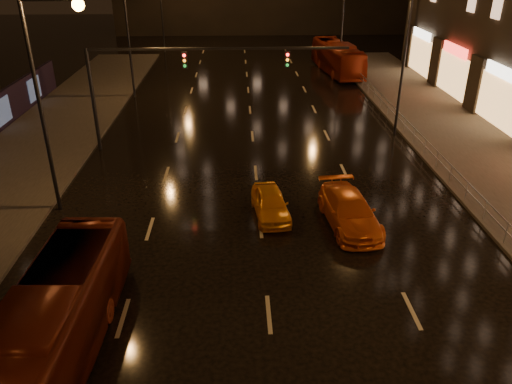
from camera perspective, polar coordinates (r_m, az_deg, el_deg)
The scene contains 9 objects.
ground at distance 31.68m, azimuth -0.30°, elevation 5.17°, with size 140.00×140.00×0.00m, color black.
sidewalk_left at distance 29.80m, azimuth -26.86°, elevation 0.93°, with size 7.00×70.00×0.15m, color #38332D.
sidewalk_right at distance 30.66m, azimuth 26.17°, elevation 1.75°, with size 7.00×70.00×0.15m, color #38332D.
traffic_signal at distance 30.57m, azimuth -10.11°, elevation 13.27°, with size 15.31×0.32×6.20m.
railing_right at distance 31.52m, azimuth 18.78°, elevation 5.36°, with size 0.05×56.00×1.00m.
bus_red at distance 16.28m, azimuth -22.33°, elevation -14.19°, with size 2.29×9.80×2.73m, color #5A1A0C.
bus_curb at distance 51.83m, azimuth 9.26°, elevation 14.91°, with size 2.51×10.71×2.98m, color maroon.
taxi_near at distance 23.26m, azimuth 1.66°, elevation -1.32°, with size 1.51×3.75×1.28m, color orange.
taxi_far at distance 22.83m, azimuth 10.63°, elevation -2.14°, with size 2.01×4.96×1.44m, color #DA5A14.
Camera 1 is at (-0.95, -9.55, 11.41)m, focal length 35.00 mm.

